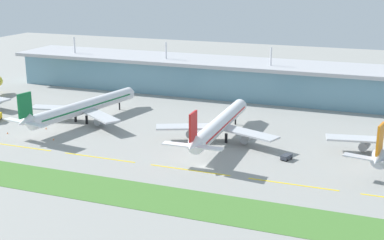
# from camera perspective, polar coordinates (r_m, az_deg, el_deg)

# --- Properties ---
(ground_plane) EXTENTS (600.00, 600.00, 0.00)m
(ground_plane) POSITION_cam_1_polar(r_m,az_deg,el_deg) (179.71, 1.19, -4.96)
(ground_plane) COLOR gray
(terminal_building) EXTENTS (288.00, 34.00, 26.93)m
(terminal_building) POSITION_cam_1_polar(r_m,az_deg,el_deg) (273.72, 8.57, 4.17)
(terminal_building) COLOR #6693A8
(terminal_building) RESTS_ON ground
(airliner_near_middle) EXTENTS (47.89, 70.83, 18.90)m
(airliner_near_middle) POSITION_cam_1_polar(r_m,az_deg,el_deg) (233.77, -11.57, 1.32)
(airliner_near_middle) COLOR silver
(airliner_near_middle) RESTS_ON ground
(airliner_center) EXTENTS (48.79, 69.21, 18.90)m
(airliner_center) POSITION_cam_1_polar(r_m,az_deg,el_deg) (204.17, 2.94, -0.49)
(airliner_center) COLOR white
(airliner_center) RESTS_ON ground
(taxiway_stripe_west) EXTENTS (28.00, 0.70, 0.04)m
(taxiway_stripe_west) POSITION_cam_1_polar(r_m,az_deg,el_deg) (209.26, -17.94, -2.70)
(taxiway_stripe_west) COLOR yellow
(taxiway_stripe_west) RESTS_ON ground
(taxiway_stripe_mid_west) EXTENTS (28.00, 0.70, 0.04)m
(taxiway_stripe_mid_west) POSITION_cam_1_polar(r_m,az_deg,el_deg) (190.52, -9.88, -3.97)
(taxiway_stripe_mid_west) COLOR yellow
(taxiway_stripe_mid_west) RESTS_ON ground
(taxiway_stripe_centre) EXTENTS (28.00, 0.70, 0.04)m
(taxiway_stripe_centre) POSITION_cam_1_polar(r_m,az_deg,el_deg) (176.40, -0.27, -5.36)
(taxiway_stripe_centre) COLOR yellow
(taxiway_stripe_centre) RESTS_ON ground
(taxiway_stripe_mid_east) EXTENTS (28.00, 0.70, 0.04)m
(taxiway_stripe_mid_east) POSITION_cam_1_polar(r_m,az_deg,el_deg) (168.07, 10.69, -6.77)
(taxiway_stripe_mid_east) COLOR yellow
(taxiway_stripe_mid_east) RESTS_ON ground
(grass_verge) EXTENTS (300.00, 18.00, 0.10)m
(grass_verge) POSITION_cam_1_polar(r_m,az_deg,el_deg) (154.68, -2.48, -8.53)
(grass_verge) COLOR #477A33
(grass_verge) RESTS_ON ground
(pushback_tug) EXTENTS (3.68, 4.94, 1.85)m
(pushback_tug) POSITION_cam_1_polar(r_m,az_deg,el_deg) (188.13, 10.04, -3.88)
(pushback_tug) COLOR #333842
(pushback_tug) RESTS_ON ground
(safety_cone_left_wingtip) EXTENTS (0.56, 0.56, 0.70)m
(safety_cone_left_wingtip) POSITION_cam_1_polar(r_m,az_deg,el_deg) (226.64, -19.09, -1.31)
(safety_cone_left_wingtip) COLOR orange
(safety_cone_left_wingtip) RESTS_ON ground
(safety_cone_nose_front) EXTENTS (0.56, 0.56, 0.70)m
(safety_cone_nose_front) POSITION_cam_1_polar(r_m,az_deg,el_deg) (213.19, -14.55, -2.00)
(safety_cone_nose_front) COLOR orange
(safety_cone_nose_front) RESTS_ON ground
(safety_cone_right_wingtip) EXTENTS (0.56, 0.56, 0.70)m
(safety_cone_right_wingtip) POSITION_cam_1_polar(r_m,az_deg,el_deg) (228.61, -15.31, -0.84)
(safety_cone_right_wingtip) COLOR orange
(safety_cone_right_wingtip) RESTS_ON ground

